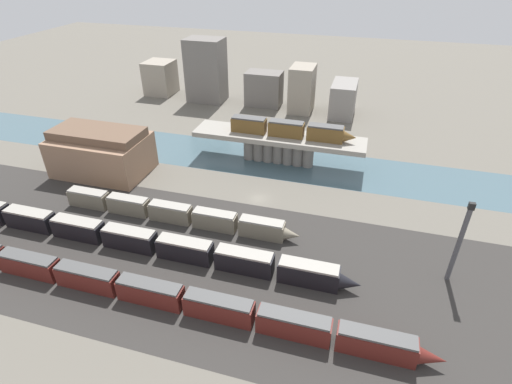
{
  "coord_description": "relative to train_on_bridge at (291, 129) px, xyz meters",
  "views": [
    {
      "loc": [
        21.2,
        -76.13,
        51.26
      ],
      "look_at": [
        0.0,
        -2.35,
        3.22
      ],
      "focal_mm": 28.0,
      "sensor_mm": 36.0,
      "label": 1
    }
  ],
  "objects": [
    {
      "name": "signal_tower",
      "position": [
        36.55,
        -35.43,
        -1.88
      ],
      "size": [
        1.0,
        0.84,
        16.31
      ],
      "color": "#4C4C51",
      "rests_on": "ground"
    },
    {
      "name": "railbed_yard",
      "position": [
        -3.15,
        -43.31,
        -10.03
      ],
      "size": [
        280.0,
        42.0,
        0.01
      ],
      "primitive_type": "cube",
      "color": "#33302D",
      "rests_on": "ground"
    },
    {
      "name": "train_yard_mid",
      "position": [
        -21.4,
        -43.29,
        -7.97
      ],
      "size": [
        85.11,
        3.16,
        4.18
      ],
      "color": "black",
      "rests_on": "ground"
    },
    {
      "name": "city_block_far_left",
      "position": [
        -61.45,
        44.86,
        -3.77
      ],
      "size": [
        10.41,
        10.93,
        12.52
      ],
      "primitive_type": "cube",
      "color": "gray",
      "rests_on": "ground"
    },
    {
      "name": "warehouse_building",
      "position": [
        -45.71,
        -17.67,
        -4.4
      ],
      "size": [
        23.31,
        15.0,
        11.84
      ],
      "color": "#937056",
      "rests_on": "ground"
    },
    {
      "name": "ground_plane",
      "position": [
        -3.15,
        -19.31,
        -10.03
      ],
      "size": [
        400.0,
        400.0,
        0.0
      ],
      "primitive_type": "plane",
      "color": "#666056"
    },
    {
      "name": "city_block_center",
      "position": [
        -18.74,
        43.13,
        -3.97
      ],
      "size": [
        12.85,
        8.36,
        12.12
      ],
      "primitive_type": "cube",
      "color": "slate",
      "rests_on": "ground"
    },
    {
      "name": "city_block_right",
      "position": [
        -4.42,
        41.08,
        -2.16
      ],
      "size": [
        8.0,
        11.25,
        15.74
      ],
      "primitive_type": "cube",
      "color": "gray",
      "rests_on": "ground"
    },
    {
      "name": "train_yard_near",
      "position": [
        -16.68,
        -54.82,
        -8.03
      ],
      "size": [
        100.16,
        2.88,
        4.07
      ],
      "color": "#5B1E19",
      "rests_on": "ground"
    },
    {
      "name": "train_on_bridge",
      "position": [
        0.0,
        0.0,
        0.0
      ],
      "size": [
        32.86,
        3.2,
        4.06
      ],
      "color": "brown",
      "rests_on": "bridge"
    },
    {
      "name": "river_water",
      "position": [
        -3.15,
        0.0,
        -10.03
      ],
      "size": [
        320.0,
        19.21,
        0.01
      ],
      "primitive_type": "cube",
      "color": "#47606B",
      "rests_on": "ground"
    },
    {
      "name": "bridge",
      "position": [
        -3.15,
        0.0,
        -4.33
      ],
      "size": [
        45.82,
        9.43,
        8.05
      ],
      "color": "gray",
      "rests_on": "ground"
    },
    {
      "name": "city_block_far_right",
      "position": [
        10.11,
        41.32,
        -4.45
      ],
      "size": [
        8.17,
        15.21,
        11.16
      ],
      "primitive_type": "cube",
      "color": "gray",
      "rests_on": "ground"
    },
    {
      "name": "train_yard_far",
      "position": [
        -18.06,
        -32.79,
        -8.08
      ],
      "size": [
        53.35,
        2.84,
        3.98
      ],
      "color": "gray",
      "rests_on": "ground"
    },
    {
      "name": "city_block_left",
      "position": [
        -40.77,
        42.41,
        1.24
      ],
      "size": [
        13.42,
        10.17,
        22.53
      ],
      "primitive_type": "cube",
      "color": "slate",
      "rests_on": "ground"
    }
  ]
}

